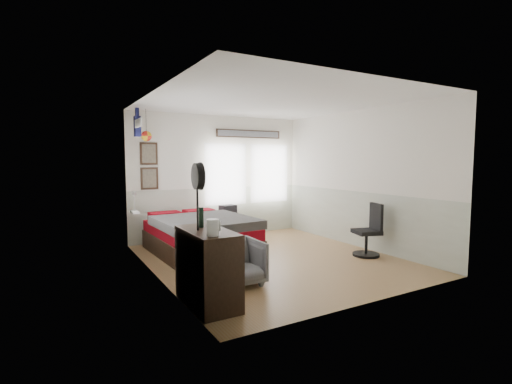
% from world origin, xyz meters
% --- Properties ---
extents(ground_plane, '(4.00, 4.50, 0.01)m').
position_xyz_m(ground_plane, '(0.00, 0.00, -0.01)').
color(ground_plane, '#A37442').
extents(room_shell, '(4.02, 4.52, 2.71)m').
position_xyz_m(room_shell, '(-0.08, 0.19, 1.61)').
color(room_shell, white).
rests_on(room_shell, ground_plane).
extents(wall_decor, '(3.55, 1.32, 1.44)m').
position_xyz_m(wall_decor, '(-1.10, 1.96, 2.10)').
color(wall_decor, '#35271B').
rests_on(wall_decor, room_shell).
extents(bed, '(1.65, 2.24, 0.69)m').
position_xyz_m(bed, '(-0.95, 0.98, 0.34)').
color(bed, '#352217').
rests_on(bed, ground_plane).
extents(dresser, '(0.48, 1.00, 0.90)m').
position_xyz_m(dresser, '(-1.74, -1.31, 0.45)').
color(dresser, '#352217').
rests_on(dresser, ground_plane).
extents(armchair, '(0.68, 0.70, 0.62)m').
position_xyz_m(armchair, '(-1.13, -0.85, 0.31)').
color(armchair, slate).
rests_on(armchair, ground_plane).
extents(nightstand, '(0.62, 0.54, 0.54)m').
position_xyz_m(nightstand, '(0.06, 1.92, 0.27)').
color(nightstand, '#352217').
rests_on(nightstand, ground_plane).
extents(task_chair, '(0.53, 0.53, 0.95)m').
position_xyz_m(task_chair, '(1.64, -0.66, 0.39)').
color(task_chair, black).
rests_on(task_chair, ground_plane).
extents(kettle, '(0.16, 0.14, 0.18)m').
position_xyz_m(kettle, '(-1.81, -1.64, 0.99)').
color(kettle, silver).
rests_on(kettle, dresser).
extents(bottle, '(0.06, 0.06, 0.25)m').
position_xyz_m(bottle, '(-1.73, -1.11, 1.02)').
color(bottle, black).
rests_on(bottle, dresser).
extents(stand_fan, '(0.10, 0.33, 0.80)m').
position_xyz_m(stand_fan, '(-1.83, -1.26, 1.52)').
color(stand_fan, black).
rests_on(stand_fan, dresser).
extents(black_bag, '(0.38, 0.29, 0.20)m').
position_xyz_m(black_bag, '(0.06, 1.92, 0.64)').
color(black_bag, black).
rests_on(black_bag, nightstand).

